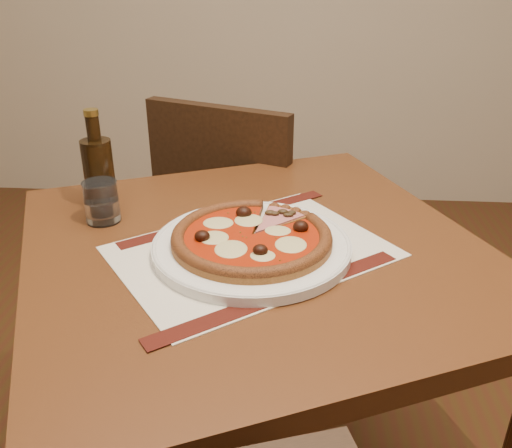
{
  "coord_description": "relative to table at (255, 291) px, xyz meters",
  "views": [
    {
      "loc": [
        -0.18,
        0.17,
        1.22
      ],
      "look_at": [
        -0.25,
        1.05,
        0.78
      ],
      "focal_mm": 38.0,
      "sensor_mm": 36.0,
      "label": 1
    }
  ],
  "objects": [
    {
      "name": "pizza",
      "position": [
        -0.0,
        -0.03,
        0.13
      ],
      "size": [
        0.28,
        0.28,
        0.04
      ],
      "color": "#A15E27",
      "rests_on": "plate"
    },
    {
      "name": "table",
      "position": [
        0.0,
        0.0,
        0.0
      ],
      "size": [
        1.05,
        1.05,
        0.75
      ],
      "rotation": [
        0.0,
        0.0,
        0.41
      ],
      "color": "brown",
      "rests_on": "ground"
    },
    {
      "name": "ham_slice",
      "position": [
        0.05,
        0.04,
        0.13
      ],
      "size": [
        0.1,
        0.13,
        0.02
      ],
      "rotation": [
        0.0,
        0.0,
        1.07
      ],
      "color": "#A15E27",
      "rests_on": "plate"
    },
    {
      "name": "water_glass",
      "position": [
        -0.3,
        0.07,
        0.14
      ],
      "size": [
        0.07,
        0.07,
        0.08
      ],
      "primitive_type": "cylinder",
      "rotation": [
        0.0,
        0.0,
        0.03
      ],
      "color": "white",
      "rests_on": "table"
    },
    {
      "name": "chair_far",
      "position": [
        -0.1,
        0.59,
        -0.15
      ],
      "size": [
        0.54,
        0.54,
        0.88
      ],
      "rotation": [
        0.0,
        0.0,
        2.76
      ],
      "color": "black",
      "rests_on": "ground"
    },
    {
      "name": "plate",
      "position": [
        -0.0,
        -0.03,
        0.11
      ],
      "size": [
        0.35,
        0.35,
        0.02
      ],
      "primitive_type": "cylinder",
      "color": "white",
      "rests_on": "placemat"
    },
    {
      "name": "bottle",
      "position": [
        -0.33,
        0.14,
        0.18
      ],
      "size": [
        0.06,
        0.06,
        0.2
      ],
      "color": "#301D0C",
      "rests_on": "table"
    },
    {
      "name": "placemat",
      "position": [
        -0.0,
        -0.03,
        0.1
      ],
      "size": [
        0.56,
        0.53,
        0.0
      ],
      "primitive_type": "cube",
      "rotation": [
        0.0,
        0.0,
        0.64
      ],
      "color": "silver",
      "rests_on": "table"
    }
  ]
}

